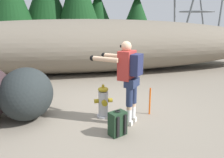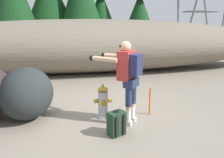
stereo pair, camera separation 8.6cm
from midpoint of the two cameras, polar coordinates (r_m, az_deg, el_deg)
ground_plane at (r=5.17m, az=-2.30°, el=-8.81°), size 56.00×56.00×0.04m
dirt_embankment at (r=9.16m, az=-6.73°, el=8.18°), size 16.12×3.20×2.05m
fire_hydrant at (r=4.88m, az=-2.67°, el=-5.83°), size 0.39×0.33×0.72m
utility_worker at (r=4.43m, az=3.30°, el=1.58°), size 0.99×0.92×1.64m
spare_backpack at (r=4.20m, az=0.73°, el=-11.00°), size 0.36×0.35×0.47m
boulder_mid at (r=5.09m, az=-20.93°, el=-3.42°), size 1.13×1.36×1.08m
pine_tree_right at (r=14.83m, az=-3.73°, el=18.36°), size 1.99×1.99×5.39m
pine_tree_far_right at (r=14.30m, az=6.03°, el=17.88°), size 1.82×1.82×5.10m
survey_stake at (r=5.09m, az=8.91°, el=-5.48°), size 0.04×0.04×0.60m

